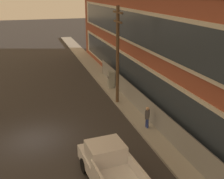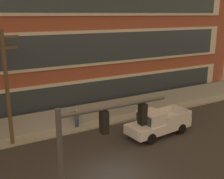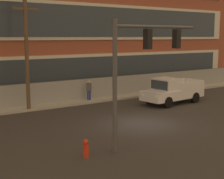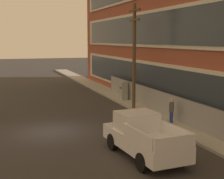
% 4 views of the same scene
% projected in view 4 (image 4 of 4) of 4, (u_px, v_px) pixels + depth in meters
% --- Properties ---
extents(ground_plane, '(160.00, 160.00, 0.00)m').
position_uv_depth(ground_plane, '(50.00, 132.00, 20.11)').
color(ground_plane, '#333030').
extents(sidewalk_building_side, '(80.00, 1.98, 0.16)m').
position_uv_depth(sidewalk_building_side, '(169.00, 120.00, 22.55)').
color(sidewalk_building_side, '#9E9B93').
rests_on(sidewalk_building_side, ground).
extents(chain_link_fence, '(34.18, 0.06, 1.76)m').
position_uv_depth(chain_link_fence, '(211.00, 122.00, 18.61)').
color(chain_link_fence, gray).
rests_on(chain_link_fence, ground).
extents(pickup_truck_white, '(5.34, 2.35, 1.97)m').
position_uv_depth(pickup_truck_white, '(143.00, 137.00, 15.74)').
color(pickup_truck_white, silver).
rests_on(pickup_truck_white, ground).
extents(utility_pole_near_corner, '(2.06, 0.26, 8.00)m').
position_uv_depth(utility_pole_near_corner, '(134.00, 53.00, 25.64)').
color(utility_pole_near_corner, brown).
rests_on(utility_pole_near_corner, ground).
extents(electrical_cabinet, '(0.64, 0.54, 1.72)m').
position_uv_depth(electrical_cabinet, '(123.00, 92.00, 29.86)').
color(electrical_cabinet, '#939993').
rests_on(electrical_cabinet, ground).
extents(pedestrian_near_cabinet, '(0.46, 0.43, 1.69)m').
position_uv_depth(pedestrian_near_cabinet, '(171.00, 110.00, 21.55)').
color(pedestrian_near_cabinet, navy).
rests_on(pedestrian_near_cabinet, ground).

